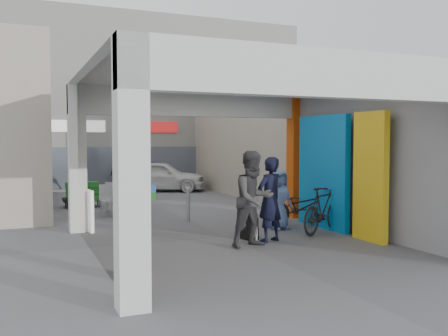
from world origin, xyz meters
name	(u,v)px	position (x,y,z in m)	size (l,w,h in m)	color
ground	(226,237)	(0.00, 0.00, 0.00)	(90.00, 90.00, 0.00)	#58585D
arcade_canopy	(265,135)	(0.54, -0.82, 2.30)	(6.40, 6.45, 6.40)	silver
far_building	(113,103)	(0.00, 13.99, 3.99)	(18.00, 4.08, 8.00)	white
plaza_bldg_left	(10,131)	(-4.50, 7.50, 2.50)	(2.00, 9.00, 5.00)	#ACA08F
plaza_bldg_right	(257,133)	(4.50, 7.50, 2.50)	(2.00, 9.00, 5.00)	#ACA08F
bollard_left	(137,208)	(-1.46, 2.45, 0.44)	(0.09, 0.09, 0.88)	#96999E
bollard_center	(188,205)	(-0.09, 2.41, 0.45)	(0.09, 0.09, 0.89)	#96999E
bollard_right	(243,200)	(1.60, 2.57, 0.48)	(0.09, 0.09, 0.96)	#96999E
advert_board_near	(129,247)	(-2.75, -2.56, 0.51)	(0.14, 0.55, 1.00)	white
advert_board_far	(89,210)	(-2.75, 1.91, 0.51)	(0.16, 0.56, 1.00)	white
cafe_set	(121,203)	(-1.47, 4.61, 0.32)	(1.51, 1.22, 0.91)	#96969A
produce_stand	(83,197)	(-2.35, 6.50, 0.32)	(1.24, 0.67, 0.82)	black
crate_stack	(149,192)	(0.15, 7.70, 0.28)	(0.47, 0.38, 0.56)	#1B5E1B
border_collie	(251,227)	(0.38, -0.51, 0.28)	(0.26, 0.52, 0.71)	black
man_with_dog	(270,199)	(0.66, -0.82, 0.91)	(0.67, 0.44, 1.83)	black
man_back_turned	(254,199)	(0.13, -1.14, 0.98)	(0.96, 0.74, 1.97)	#3A3A3C
man_elderly	(279,200)	(1.59, 0.42, 0.73)	(0.71, 0.46, 1.46)	#546CA4
man_crates	(127,173)	(-0.60, 7.95, 0.99)	(1.16, 0.48, 1.99)	black
bicycle_front	(302,207)	(2.30, 0.51, 0.51)	(0.68, 1.95, 1.03)	black
bicycle_rear	(323,210)	(2.30, -0.41, 0.55)	(0.52, 1.83, 1.10)	black
white_van	(160,176)	(1.39, 10.60, 0.66)	(1.55, 3.86, 1.32)	white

